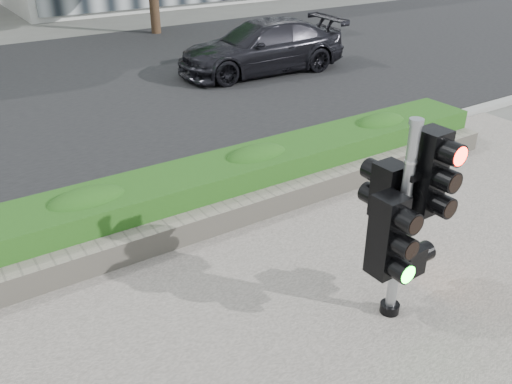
% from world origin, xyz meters
% --- Properties ---
extents(ground, '(120.00, 120.00, 0.00)m').
position_xyz_m(ground, '(0.00, 0.00, 0.00)').
color(ground, '#51514C').
rests_on(ground, ground).
extents(road, '(60.00, 13.00, 0.02)m').
position_xyz_m(road, '(0.00, 10.00, 0.01)').
color(road, black).
rests_on(road, ground).
extents(curb, '(60.00, 0.25, 0.12)m').
position_xyz_m(curb, '(0.00, 3.15, 0.06)').
color(curb, gray).
rests_on(curb, ground).
extents(stone_wall, '(12.00, 0.32, 0.34)m').
position_xyz_m(stone_wall, '(0.00, 1.90, 0.20)').
color(stone_wall, gray).
rests_on(stone_wall, sidewalk).
extents(hedge, '(12.00, 1.00, 0.68)m').
position_xyz_m(hedge, '(0.00, 2.55, 0.37)').
color(hedge, '#317724').
rests_on(hedge, sidewalk).
extents(traffic_signal, '(0.80, 0.59, 2.33)m').
position_xyz_m(traffic_signal, '(1.18, -0.72, 1.32)').
color(traffic_signal, black).
rests_on(traffic_signal, sidewalk).
extents(car_dark, '(4.96, 2.29, 1.40)m').
position_xyz_m(car_dark, '(5.73, 8.74, 0.72)').
color(car_dark, black).
rests_on(car_dark, road).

